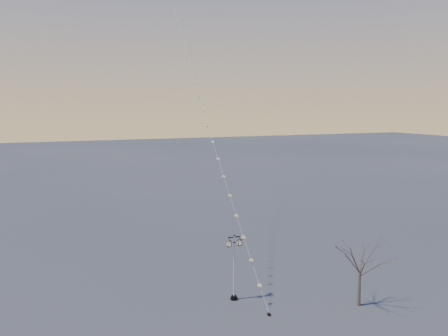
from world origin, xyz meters
TOP-DOWN VIEW (x-y plane):
  - ground at (0.00, 0.00)m, footprint 300.00×300.00m
  - street_lamp at (0.04, 3.59)m, footprint 1.10×0.48m
  - bare_tree at (6.92, -0.21)m, footprint 2.46×2.46m
  - kite_train at (2.82, 20.22)m, footprint 4.16×39.69m

SIDE VIEW (x-z plane):
  - ground at x=0.00m, z-range 0.00..0.00m
  - street_lamp at x=0.04m, z-range 0.23..4.56m
  - bare_tree at x=6.92m, z-range 0.79..4.88m
  - kite_train at x=2.82m, z-range -0.12..34.90m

